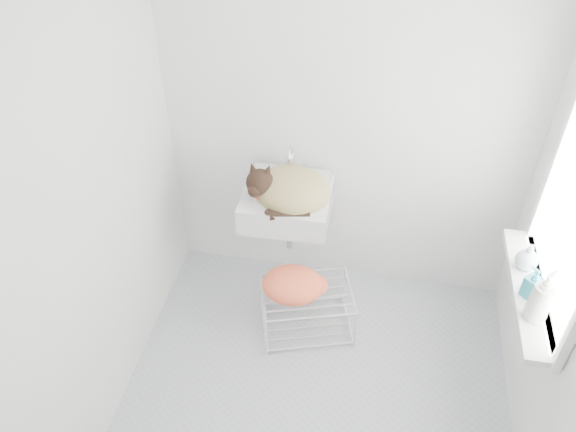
% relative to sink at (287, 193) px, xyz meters
% --- Properties ---
extents(floor, '(2.20, 2.00, 0.02)m').
position_rel_sink_xyz_m(floor, '(0.31, -0.74, -0.85)').
color(floor, '#AEB3B7').
rests_on(floor, ground).
extents(back_wall, '(2.20, 0.02, 2.50)m').
position_rel_sink_xyz_m(back_wall, '(0.31, 0.26, 0.40)').
color(back_wall, white).
rests_on(back_wall, ground).
extents(left_wall, '(0.02, 2.00, 2.50)m').
position_rel_sink_xyz_m(left_wall, '(-0.79, -0.74, 0.40)').
color(left_wall, white).
rests_on(left_wall, ground).
extents(window_frame, '(0.04, 0.90, 1.10)m').
position_rel_sink_xyz_m(window_frame, '(1.38, -0.54, 0.50)').
color(window_frame, white).
rests_on(window_frame, right_wall).
extents(windowsill, '(0.16, 0.88, 0.04)m').
position_rel_sink_xyz_m(windowsill, '(1.32, -0.54, -0.02)').
color(windowsill, white).
rests_on(windowsill, right_wall).
extents(sink, '(0.52, 0.46, 0.21)m').
position_rel_sink_xyz_m(sink, '(0.00, 0.00, 0.00)').
color(sink, white).
rests_on(sink, back_wall).
extents(faucet, '(0.19, 0.13, 0.19)m').
position_rel_sink_xyz_m(faucet, '(0.00, 0.18, 0.14)').
color(faucet, silver).
rests_on(faucet, sink).
extents(cat, '(0.49, 0.41, 0.30)m').
position_rel_sink_xyz_m(cat, '(0.01, -0.02, 0.04)').
color(cat, tan).
rests_on(cat, sink).
extents(wire_rack, '(0.63, 0.52, 0.33)m').
position_rel_sink_xyz_m(wire_rack, '(0.18, -0.29, -0.70)').
color(wire_rack, silver).
rests_on(wire_rack, floor).
extents(towel, '(0.39, 0.29, 0.15)m').
position_rel_sink_xyz_m(towel, '(0.09, -0.31, -0.49)').
color(towel, orange).
rests_on(towel, wire_rack).
extents(bottle_a, '(0.13, 0.13, 0.24)m').
position_rel_sink_xyz_m(bottle_a, '(1.31, -0.73, 0.00)').
color(bottle_a, white).
rests_on(bottle_a, windowsill).
extents(bottle_b, '(0.11, 0.11, 0.17)m').
position_rel_sink_xyz_m(bottle_b, '(1.31, -0.59, 0.00)').
color(bottle_b, teal).
rests_on(bottle_b, windowsill).
extents(bottle_c, '(0.16, 0.16, 0.15)m').
position_rel_sink_xyz_m(bottle_c, '(1.31, -0.39, 0.00)').
color(bottle_c, silver).
rests_on(bottle_c, windowsill).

